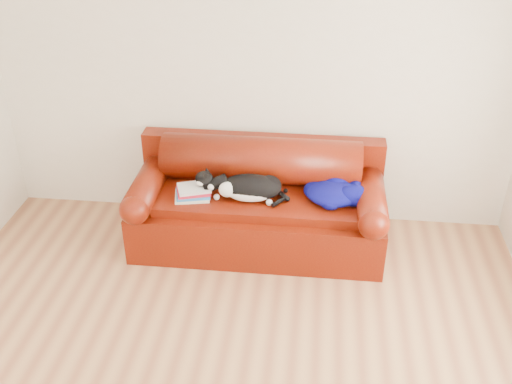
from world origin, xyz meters
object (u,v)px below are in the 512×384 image
Objects in this scene: sofa_base at (258,219)px; book_stack at (193,192)px; blanket at (335,192)px; cat at (250,188)px.

book_stack is (-0.52, -0.13, 0.31)m from sofa_base.
sofa_base is at bearing 177.13° from blanket.
book_stack is 1.17m from blanket.
blanket is at bearing -2.87° from sofa_base.
cat reaches higher than book_stack.
sofa_base is 0.62m from book_stack.
blanket is (1.16, 0.09, 0.02)m from book_stack.
sofa_base is 3.66× the size of blanket.
cat is 1.26× the size of blanket.
cat is at bearing -119.58° from sofa_base.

